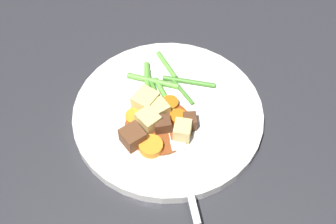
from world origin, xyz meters
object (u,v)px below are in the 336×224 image
Objects in this scene: meat_chunk_1 at (164,125)px; meat_chunk_2 at (190,121)px; potato_chunk_0 at (182,131)px; meat_chunk_0 at (133,137)px; carrot_slice_3 at (135,117)px; fork at (183,163)px; carrot_slice_4 at (142,111)px; potato_chunk_1 at (146,101)px; potato_chunk_2 at (159,110)px; potato_chunk_3 at (148,121)px; carrot_slice_2 at (178,117)px; dinner_plate at (168,115)px; carrot_slice_0 at (151,146)px; carrot_slice_1 at (171,104)px.

meat_chunk_1 is 0.04m from meat_chunk_2.
potato_chunk_0 is 0.07m from meat_chunk_0.
carrot_slice_3 reaches higher than fork.
potato_chunk_1 is (-0.01, 0.00, 0.01)m from carrot_slice_4.
potato_chunk_2 is 0.06m from meat_chunk_0.
potato_chunk_1 is 0.02m from potato_chunk_2.
meat_chunk_0 is 0.19× the size of fork.
potato_chunk_3 is 1.29× the size of meat_chunk_1.
carrot_slice_2 is at bearing -106.95° from meat_chunk_2.
meat_chunk_0 reaches higher than dinner_plate.
meat_chunk_1 reaches higher than carrot_slice_2.
meat_chunk_0 is at bearing -22.30° from potato_chunk_2.
potato_chunk_2 is 0.84× the size of potato_chunk_3.
meat_chunk_0 reaches higher than carrot_slice_2.
carrot_slice_3 is at bearing -62.63° from potato_chunk_2.
carrot_slice_0 is 0.04m from potato_chunk_3.
meat_chunk_1 is at bearing 81.20° from carrot_slice_3.
carrot_slice_0 is 0.03m from meat_chunk_0.
potato_chunk_3 reaches higher than carrot_slice_1.
carrot_slice_0 is at bearing 4.64° from potato_chunk_2.
carrot_slice_3 is at bearing -139.76° from carrot_slice_0.
potato_chunk_0 is 0.88× the size of meat_chunk_0.
fork is at bearing 42.95° from potato_chunk_1.
potato_chunk_0 is 0.79× the size of potato_chunk_1.
meat_chunk_2 is (-0.02, 0.01, -0.00)m from potato_chunk_0.
carrot_slice_2 is 0.88× the size of carrot_slice_3.
dinner_plate is at bearing -7.82° from carrot_slice_1.
potato_chunk_3 reaches higher than carrot_slice_2.
carrot_slice_0 is 1.21× the size of carrot_slice_3.
carrot_slice_3 is at bearing -98.80° from meat_chunk_1.
meat_chunk_2 reaches higher than carrot_slice_4.
potato_chunk_1 reaches higher than carrot_slice_2.
carrot_slice_0 is at bearing -104.40° from fork.
dinner_plate is 13.61× the size of meat_chunk_2.
carrot_slice_0 is 0.06m from carrot_slice_2.
meat_chunk_1 is (0.02, -0.02, 0.01)m from carrot_slice_2.
potato_chunk_0 is 0.02m from meat_chunk_2.
carrot_slice_1 is 0.03m from carrot_slice_2.
meat_chunk_2 is (-0.02, 0.04, -0.00)m from meat_chunk_1.
carrot_slice_3 is at bearing -83.53° from meat_chunk_2.
meat_chunk_0 is at bearing -66.83° from potato_chunk_0.
potato_chunk_1 is 1.62× the size of meat_chunk_2.
carrot_slice_4 is at bearing -109.01° from potato_chunk_0.
meat_chunk_1 is (0.01, 0.05, 0.01)m from carrot_slice_3.
dinner_plate is 12.12× the size of meat_chunk_1.
carrot_slice_3 is (0.02, -0.06, -0.00)m from carrot_slice_2.
dinner_plate is at bearing 119.37° from carrot_slice_3.
fork is at bearing 77.35° from meat_chunk_0.
carrot_slice_2 is (0.01, 0.02, 0.01)m from dinner_plate.
potato_chunk_0 is at bearing 113.17° from meat_chunk_0.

